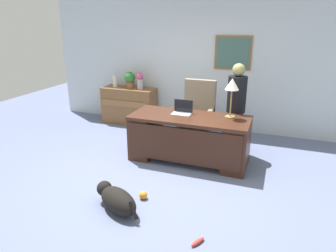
# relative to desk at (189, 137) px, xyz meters

# --- Properties ---
(ground_plane) EXTENTS (12.00, 12.00, 0.00)m
(ground_plane) POSITION_rel_desk_xyz_m (-0.26, -0.76, -0.43)
(ground_plane) COLOR slate
(back_wall) EXTENTS (7.00, 0.16, 2.70)m
(back_wall) POSITION_rel_desk_xyz_m (-0.25, 1.84, 0.92)
(back_wall) COLOR silver
(back_wall) RESTS_ON ground_plane
(desk) EXTENTS (1.94, 0.80, 0.78)m
(desk) POSITION_rel_desk_xyz_m (0.00, 0.00, 0.00)
(desk) COLOR #422316
(desk) RESTS_ON ground_plane
(credenza) EXTENTS (1.21, 0.50, 0.82)m
(credenza) POSITION_rel_desk_xyz_m (-1.86, 1.49, -0.02)
(credenza) COLOR brown
(credenza) RESTS_ON ground_plane
(armchair) EXTENTS (0.60, 0.59, 1.19)m
(armchair) POSITION_rel_desk_xyz_m (-0.10, 0.92, 0.09)
(armchair) COLOR gray
(armchair) RESTS_ON ground_plane
(person_standing) EXTENTS (0.32, 0.32, 1.59)m
(person_standing) POSITION_rel_desk_xyz_m (0.66, 0.61, 0.39)
(person_standing) COLOR #262323
(person_standing) RESTS_ON ground_plane
(dog_lying) EXTENTS (0.74, 0.55, 0.30)m
(dog_lying) POSITION_rel_desk_xyz_m (-0.43, -1.69, -0.27)
(dog_lying) COLOR black
(dog_lying) RESTS_ON ground_plane
(laptop) EXTENTS (0.32, 0.22, 0.23)m
(laptop) POSITION_rel_desk_xyz_m (-0.16, 0.13, 0.41)
(laptop) COLOR #B2B5BA
(laptop) RESTS_ON desk
(desk_lamp) EXTENTS (0.22, 0.22, 0.64)m
(desk_lamp) POSITION_rel_desk_xyz_m (0.63, 0.19, 0.86)
(desk_lamp) COLOR #9E8447
(desk_lamp) RESTS_ON desk
(vase_with_flowers) EXTENTS (0.17, 0.17, 0.38)m
(vase_with_flowers) POSITION_rel_desk_xyz_m (-1.58, 1.49, 0.60)
(vase_with_flowers) COLOR #B6AAB9
(vase_with_flowers) RESTS_ON credenza
(vase_empty) EXTENTS (0.10, 0.10, 0.27)m
(vase_empty) POSITION_rel_desk_xyz_m (-2.21, 1.49, 0.52)
(vase_empty) COLOR silver
(vase_empty) RESTS_ON credenza
(potted_plant) EXTENTS (0.24, 0.24, 0.36)m
(potted_plant) POSITION_rel_desk_xyz_m (-1.82, 1.49, 0.59)
(potted_plant) COLOR brown
(potted_plant) RESTS_ON credenza
(dog_toy_ball) EXTENTS (0.11, 0.11, 0.11)m
(dog_toy_ball) POSITION_rel_desk_xyz_m (-0.22, -1.34, -0.37)
(dog_toy_ball) COLOR orange
(dog_toy_ball) RESTS_ON ground_plane
(dog_toy_bone) EXTENTS (0.14, 0.20, 0.05)m
(dog_toy_bone) POSITION_rel_desk_xyz_m (0.69, -1.93, -0.40)
(dog_toy_bone) COLOR #E53F33
(dog_toy_bone) RESTS_ON ground_plane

